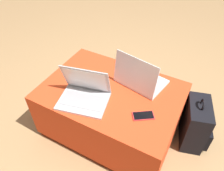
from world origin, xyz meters
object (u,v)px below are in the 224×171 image
laptop_near (84,94)px  laptop_far (139,78)px  cell_phone (143,116)px  backpack (196,125)px

laptop_near → laptop_far: size_ratio=0.99×
laptop_near → cell_phone: size_ratio=2.45×
backpack → laptop_far: bearing=79.8°
laptop_near → cell_phone: 0.43m
laptop_near → laptop_far: 0.43m
laptop_near → backpack: 0.91m
laptop_far → cell_phone: size_ratio=2.49×
laptop_near → backpack: (0.77, 0.38, -0.32)m
laptop_near → laptop_far: bearing=36.9°
laptop_far → cell_phone: (0.15, -0.28, -0.05)m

